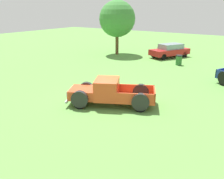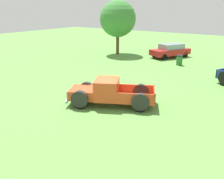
{
  "view_description": "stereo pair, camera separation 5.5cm",
  "coord_description": "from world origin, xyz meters",
  "px_view_note": "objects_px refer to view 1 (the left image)",
  "views": [
    {
      "loc": [
        7.95,
        -11.09,
        5.26
      ],
      "look_at": [
        0.62,
        -0.48,
        0.9
      ],
      "focal_mm": 39.31,
      "sensor_mm": 36.0,
      "label": 1
    },
    {
      "loc": [
        7.99,
        -11.06,
        5.26
      ],
      "look_at": [
        0.62,
        -0.48,
        0.9
      ],
      "focal_mm": 39.31,
      "sensor_mm": 36.0,
      "label": 2
    }
  ],
  "objects_px": {
    "trash_can": "(179,60)",
    "sedan_distant_a": "(170,50)",
    "pickup_truck_foreground": "(106,93)",
    "oak_tree_east": "(117,19)"
  },
  "relations": [
    {
      "from": "pickup_truck_foreground",
      "to": "sedan_distant_a",
      "type": "relative_size",
      "value": 1.07
    },
    {
      "from": "pickup_truck_foreground",
      "to": "sedan_distant_a",
      "type": "height_order",
      "value": "pickup_truck_foreground"
    },
    {
      "from": "pickup_truck_foreground",
      "to": "trash_can",
      "type": "height_order",
      "value": "pickup_truck_foreground"
    },
    {
      "from": "trash_can",
      "to": "sedan_distant_a",
      "type": "bearing_deg",
      "value": 125.19
    },
    {
      "from": "sedan_distant_a",
      "to": "oak_tree_east",
      "type": "distance_m",
      "value": 6.82
    },
    {
      "from": "sedan_distant_a",
      "to": "oak_tree_east",
      "type": "height_order",
      "value": "oak_tree_east"
    },
    {
      "from": "sedan_distant_a",
      "to": "trash_can",
      "type": "bearing_deg",
      "value": -54.81
    },
    {
      "from": "pickup_truck_foreground",
      "to": "trash_can",
      "type": "distance_m",
      "value": 11.97
    },
    {
      "from": "pickup_truck_foreground",
      "to": "trash_can",
      "type": "bearing_deg",
      "value": 90.66
    },
    {
      "from": "sedan_distant_a",
      "to": "trash_can",
      "type": "height_order",
      "value": "sedan_distant_a"
    }
  ]
}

